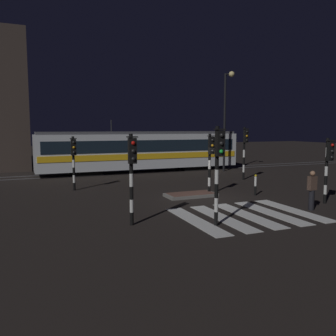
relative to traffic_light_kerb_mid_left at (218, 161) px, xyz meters
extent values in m
plane|color=black|center=(1.94, 4.32, -2.37)|extent=(120.00, 120.00, 0.00)
cube|color=#59595E|center=(1.94, 15.45, -2.36)|extent=(80.00, 0.12, 0.03)
cube|color=#59595E|center=(1.94, 16.88, -2.36)|extent=(80.00, 0.12, 0.03)
cube|color=silver|center=(-0.38, 0.97, -2.36)|extent=(0.76, 4.38, 0.02)
cube|color=silver|center=(0.78, 0.95, -2.36)|extent=(0.76, 4.38, 0.02)
cube|color=silver|center=(1.94, 0.94, -2.36)|extent=(0.76, 4.38, 0.02)
cube|color=silver|center=(3.10, 0.92, -2.36)|extent=(0.76, 4.38, 0.02)
cube|color=silver|center=(4.26, 0.91, -2.36)|extent=(0.76, 4.38, 0.02)
cube|color=slate|center=(1.61, 5.36, -2.29)|extent=(2.63, 1.25, 0.16)
cube|color=brown|center=(1.61, 5.36, -2.20)|extent=(2.37, 1.13, 0.02)
cylinder|color=black|center=(0.00, 0.09, -2.12)|extent=(0.14, 0.14, 0.51)
cylinder|color=white|center=(0.00, 0.09, -1.60)|extent=(0.14, 0.14, 0.51)
cylinder|color=black|center=(0.00, 0.09, -1.09)|extent=(0.14, 0.14, 0.51)
cylinder|color=white|center=(0.00, 0.09, -0.57)|extent=(0.14, 0.14, 0.51)
cylinder|color=black|center=(0.00, 0.09, -0.06)|extent=(0.14, 0.14, 0.51)
cylinder|color=white|center=(0.00, 0.09, 0.45)|extent=(0.14, 0.14, 0.51)
cylinder|color=black|center=(0.00, 0.09, 0.97)|extent=(0.14, 0.14, 0.51)
cube|color=black|center=(0.00, -0.08, 0.62)|extent=(0.28, 0.20, 0.90)
sphere|color=black|center=(0.00, -0.19, 0.90)|extent=(0.14, 0.14, 0.14)
sphere|color=black|center=(0.00, -0.19, 0.62)|extent=(0.14, 0.14, 0.14)
sphere|color=green|center=(0.00, -0.19, 0.34)|extent=(0.14, 0.14, 0.14)
cube|color=black|center=(0.00, -0.08, 1.11)|extent=(0.36, 0.24, 0.04)
cylinder|color=black|center=(6.66, 1.41, -2.15)|extent=(0.14, 0.14, 0.44)
cylinder|color=white|center=(6.66, 1.41, -1.71)|extent=(0.14, 0.14, 0.44)
cylinder|color=black|center=(6.66, 1.41, -1.27)|extent=(0.14, 0.14, 0.44)
cylinder|color=white|center=(6.66, 1.41, -0.83)|extent=(0.14, 0.14, 0.44)
cylinder|color=black|center=(6.66, 1.41, -0.39)|extent=(0.14, 0.14, 0.44)
cylinder|color=white|center=(6.66, 1.41, 0.04)|extent=(0.14, 0.14, 0.44)
cylinder|color=black|center=(6.66, 1.41, 0.48)|extent=(0.14, 0.14, 0.44)
cube|color=black|center=(6.66, 1.24, 0.10)|extent=(0.28, 0.20, 0.90)
sphere|color=red|center=(6.66, 1.13, 0.38)|extent=(0.14, 0.14, 0.14)
sphere|color=black|center=(6.66, 1.13, 0.10)|extent=(0.14, 0.14, 0.14)
sphere|color=black|center=(6.66, 1.13, -0.18)|extent=(0.14, 0.14, 0.14)
cube|color=black|center=(6.66, 1.24, 0.59)|extent=(0.36, 0.24, 0.04)
cylinder|color=black|center=(2.74, 5.45, -2.14)|extent=(0.14, 0.14, 0.46)
cylinder|color=white|center=(2.74, 5.45, -1.68)|extent=(0.14, 0.14, 0.46)
cylinder|color=black|center=(2.74, 5.45, -1.22)|extent=(0.14, 0.14, 0.46)
cylinder|color=white|center=(2.74, 5.45, -0.76)|extent=(0.14, 0.14, 0.46)
cylinder|color=black|center=(2.74, 5.45, -0.30)|extent=(0.14, 0.14, 0.46)
cylinder|color=white|center=(2.74, 5.45, 0.16)|extent=(0.14, 0.14, 0.46)
cylinder|color=black|center=(2.74, 5.45, 0.62)|extent=(0.14, 0.14, 0.46)
cube|color=black|center=(2.74, 5.28, 0.25)|extent=(0.28, 0.20, 0.90)
sphere|color=black|center=(2.74, 5.17, 0.53)|extent=(0.14, 0.14, 0.14)
sphere|color=orange|center=(2.74, 5.17, 0.25)|extent=(0.14, 0.14, 0.14)
sphere|color=black|center=(2.74, 5.17, -0.03)|extent=(0.14, 0.14, 0.14)
cube|color=black|center=(2.74, 5.28, 0.74)|extent=(0.36, 0.24, 0.04)
cylinder|color=black|center=(-2.79, 1.36, -2.14)|extent=(0.14, 0.14, 0.48)
cylinder|color=white|center=(-2.79, 1.36, -1.66)|extent=(0.14, 0.14, 0.48)
cylinder|color=black|center=(-2.79, 1.36, -1.18)|extent=(0.14, 0.14, 0.48)
cylinder|color=white|center=(-2.79, 1.36, -0.71)|extent=(0.14, 0.14, 0.48)
cylinder|color=black|center=(-2.79, 1.36, -0.23)|extent=(0.14, 0.14, 0.48)
cylinder|color=white|center=(-2.79, 1.36, 0.24)|extent=(0.14, 0.14, 0.48)
cylinder|color=black|center=(-2.79, 1.36, 0.72)|extent=(0.14, 0.14, 0.48)
cube|color=black|center=(-2.79, 1.19, 0.35)|extent=(0.28, 0.20, 0.90)
sphere|color=red|center=(-2.79, 1.08, 0.63)|extent=(0.14, 0.14, 0.14)
sphere|color=black|center=(-2.79, 1.08, 0.35)|extent=(0.14, 0.14, 0.14)
sphere|color=black|center=(-2.79, 1.08, 0.07)|extent=(0.14, 0.14, 0.14)
cube|color=black|center=(-2.79, 1.19, 0.84)|extent=(0.36, 0.24, 0.04)
cylinder|color=black|center=(7.62, 9.34, -2.12)|extent=(0.14, 0.14, 0.51)
cylinder|color=white|center=(7.62, 9.34, -1.60)|extent=(0.14, 0.14, 0.51)
cylinder|color=black|center=(7.62, 9.34, -1.09)|extent=(0.14, 0.14, 0.51)
cylinder|color=white|center=(7.62, 9.34, -0.57)|extent=(0.14, 0.14, 0.51)
cylinder|color=black|center=(7.62, 9.34, -0.06)|extent=(0.14, 0.14, 0.51)
cylinder|color=white|center=(7.62, 9.34, 0.45)|extent=(0.14, 0.14, 0.51)
cylinder|color=black|center=(7.62, 9.34, 0.97)|extent=(0.14, 0.14, 0.51)
cube|color=black|center=(7.62, 9.17, 0.62)|extent=(0.28, 0.20, 0.90)
sphere|color=black|center=(7.62, 9.06, 0.90)|extent=(0.14, 0.14, 0.14)
sphere|color=orange|center=(7.62, 9.06, 0.62)|extent=(0.14, 0.14, 0.14)
sphere|color=black|center=(7.62, 9.06, 0.34)|extent=(0.14, 0.14, 0.14)
cube|color=black|center=(7.62, 9.17, 1.11)|extent=(0.36, 0.24, 0.04)
cylinder|color=black|center=(-3.69, 9.57, -2.15)|extent=(0.14, 0.14, 0.44)
cylinder|color=white|center=(-3.69, 9.57, -1.72)|extent=(0.14, 0.14, 0.44)
cylinder|color=black|center=(-3.69, 9.57, -1.28)|extent=(0.14, 0.14, 0.44)
cylinder|color=white|center=(-3.69, 9.57, -0.84)|extent=(0.14, 0.14, 0.44)
cylinder|color=black|center=(-3.69, 9.57, -0.40)|extent=(0.14, 0.14, 0.44)
cylinder|color=white|center=(-3.69, 9.57, 0.03)|extent=(0.14, 0.14, 0.44)
cylinder|color=black|center=(-3.69, 9.57, 0.47)|extent=(0.14, 0.14, 0.44)
cube|color=black|center=(-3.69, 9.40, 0.09)|extent=(0.28, 0.20, 0.90)
sphere|color=black|center=(-3.69, 9.29, 0.37)|extent=(0.14, 0.14, 0.14)
sphere|color=orange|center=(-3.69, 9.29, 0.09)|extent=(0.14, 0.14, 0.14)
sphere|color=black|center=(-3.69, 9.29, -0.19)|extent=(0.14, 0.14, 0.14)
cube|color=black|center=(-3.69, 9.40, 0.58)|extent=(0.36, 0.24, 0.04)
cylinder|color=black|center=(8.91, 13.96, 1.55)|extent=(0.18, 0.18, 7.85)
cylinder|color=black|center=(8.91, 13.51, 5.38)|extent=(0.10, 0.90, 0.10)
sphere|color=#F9E08C|center=(8.91, 13.06, 5.30)|extent=(0.44, 0.44, 0.44)
cube|color=silver|center=(2.56, 16.16, -0.67)|extent=(16.27, 2.50, 2.70)
cube|color=yellow|center=(2.56, 14.89, -1.02)|extent=(15.95, 0.04, 0.44)
cube|color=yellow|center=(2.56, 17.43, -1.02)|extent=(15.95, 0.04, 0.44)
cube|color=black|center=(2.56, 14.90, -0.22)|extent=(15.46, 0.03, 0.90)
cube|color=#4C4C51|center=(2.56, 16.16, 0.78)|extent=(15.95, 2.30, 0.20)
cylinder|color=#262628|center=(0.11, 16.16, 1.28)|extent=(0.08, 0.08, 1.00)
cube|color=black|center=(7.03, 16.16, -2.20)|extent=(2.20, 2.00, 0.35)
cube|color=black|center=(-1.92, 16.16, -2.20)|extent=(2.20, 2.00, 0.35)
sphere|color=#F9F2CC|center=(10.74, 16.16, -1.07)|extent=(0.24, 0.24, 0.24)
cylinder|color=black|center=(5.05, 0.63, -1.93)|extent=(0.24, 0.24, 0.88)
cube|color=#4C382D|center=(5.05, 0.63, -1.19)|extent=(0.36, 0.22, 0.60)
sphere|color=#9E7051|center=(5.05, 0.63, -0.77)|extent=(0.22, 0.22, 0.22)
cylinder|color=black|center=(4.87, 4.32, -2.12)|extent=(0.12, 0.12, 0.50)
cylinder|color=white|center=(4.87, 4.32, -1.62)|extent=(0.12, 0.12, 0.50)
sphere|color=yellow|center=(4.87, 4.32, -1.32)|extent=(0.12, 0.12, 0.12)
camera|label=1|loc=(-6.43, -10.73, 1.16)|focal=37.68mm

